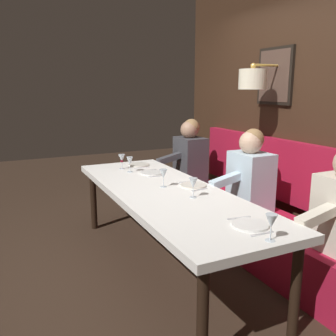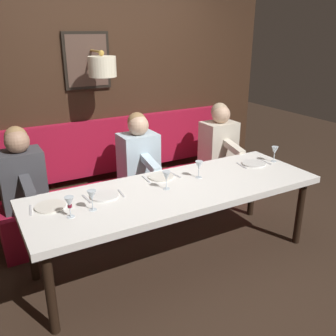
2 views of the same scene
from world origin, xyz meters
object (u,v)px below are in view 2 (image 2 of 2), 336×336
wine_glass_0 (199,166)px  wine_glass_3 (69,203)px  dining_table (177,194)px  diner_middle (21,171)px  diner_near (139,152)px  wine_glass_1 (92,196)px  wine_glass_2 (166,177)px  diner_nearest (219,138)px  wine_glass_4 (275,151)px

wine_glass_0 → wine_glass_3: same height
dining_table → wine_glass_0: bearing=-71.2°
diner_middle → wine_glass_3: diner_middle is taller
diner_near → wine_glass_3: size_ratio=4.82×
dining_table → wine_glass_1: 0.81m
wine_glass_1 → wine_glass_3: same height
diner_near → wine_glass_2: size_ratio=4.82×
diner_middle → wine_glass_0: size_ratio=4.82×
diner_nearest → wine_glass_1: diner_nearest is taller
wine_glass_0 → wine_glass_4: (-0.02, -0.94, 0.00)m
wine_glass_1 → wine_glass_4: bearing=-86.1°
diner_middle → diner_near: bearing=-90.0°
diner_middle → dining_table: bearing=-127.4°
diner_near → dining_table: bearing=177.1°
diner_middle → wine_glass_2: 1.37m
wine_glass_2 → wine_glass_0: bearing=-78.1°
diner_nearest → wine_glass_2: 1.49m
diner_middle → wine_glass_3: size_ratio=4.82×
wine_glass_3 → wine_glass_4: size_ratio=1.00×
diner_near → wine_glass_2: (-0.86, 0.14, 0.04)m
wine_glass_4 → wine_glass_0: bearing=89.1°
wine_glass_0 → wine_glass_1: 1.10m
wine_glass_3 → diner_near: bearing=-46.4°
diner_nearest → dining_table: bearing=128.2°
diner_near → wine_glass_3: bearing=133.6°
dining_table → diner_near: diner_near is taller
wine_glass_3 → diner_nearest: bearing=-65.3°
wine_glass_1 → wine_glass_2: 0.70m
diner_middle → wine_glass_3: bearing=-168.8°
wine_glass_0 → wine_glass_2: (-0.08, 0.39, 0.00)m
diner_middle → wine_glass_0: diner_middle is taller
diner_middle → wine_glass_1: 1.00m
diner_nearest → wine_glass_3: 2.30m
wine_glass_0 → diner_nearest: bearing=-46.4°
diner_middle → wine_glass_0: (-0.78, -1.46, 0.04)m
wine_glass_2 → wine_glass_3: size_ratio=1.00×
wine_glass_1 → wine_glass_2: (0.07, -0.69, 0.00)m
dining_table → diner_near: 0.89m
dining_table → diner_near: bearing=-2.9°
diner_nearest → wine_glass_4: 0.81m
diner_middle → wine_glass_4: 2.53m
wine_glass_0 → dining_table: bearing=108.8°
dining_table → wine_glass_4: 1.26m
dining_table → wine_glass_2: (0.02, 0.09, 0.18)m
diner_middle → wine_glass_3: (-0.96, -0.19, 0.04)m
wine_glass_2 → wine_glass_4: bearing=-87.1°
diner_near → diner_middle: bearing=90.0°
diner_nearest → diner_middle: 2.27m
dining_table → wine_glass_2: 0.20m
wine_glass_0 → wine_glass_4: same height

